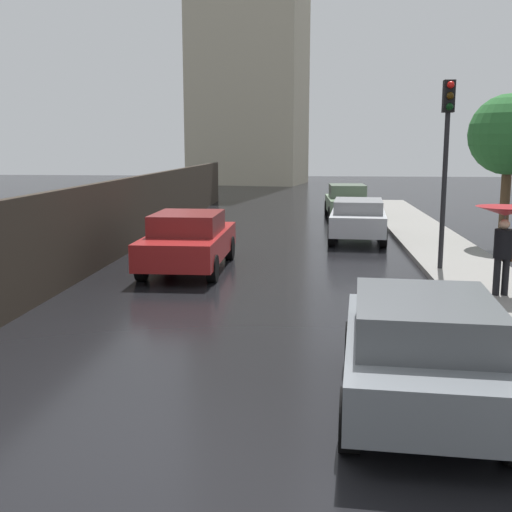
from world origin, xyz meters
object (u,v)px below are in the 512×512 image
at_px(car_red_behind_camera, 189,240).
at_px(traffic_light, 447,140).
at_px(street_tree_near, 509,136).
at_px(car_silver_mid_road, 358,218).
at_px(car_grey_near_kerb, 422,349).
at_px(car_green_far_ahead, 347,201).
at_px(pedestrian_with_umbrella_near, 505,224).

relative_size(car_red_behind_camera, traffic_light, 1.00).
xyz_separation_m(car_red_behind_camera, street_tree_near, (8.96, 4.11, 2.68)).
distance_m(car_silver_mid_road, car_red_behind_camera, 7.14).
bearing_deg(car_silver_mid_road, street_tree_near, -12.80).
xyz_separation_m(car_grey_near_kerb, traffic_light, (1.84, 8.40, 2.51)).
bearing_deg(car_silver_mid_road, car_grey_near_kerb, -86.60).
relative_size(car_silver_mid_road, car_green_far_ahead, 1.01).
height_order(car_green_far_ahead, traffic_light, traffic_light).
relative_size(car_silver_mid_road, car_red_behind_camera, 0.94).
xyz_separation_m(car_silver_mid_road, pedestrian_with_umbrella_near, (2.34, -8.19, 0.84)).
bearing_deg(car_red_behind_camera, car_silver_mid_road, -130.60).
bearing_deg(car_silver_mid_road, pedestrian_with_umbrella_near, -69.97).
height_order(car_grey_near_kerb, car_silver_mid_road, car_grey_near_kerb).
height_order(car_red_behind_camera, pedestrian_with_umbrella_near, pedestrian_with_umbrella_near).
xyz_separation_m(car_silver_mid_road, traffic_light, (1.68, -5.39, 2.51)).
distance_m(car_grey_near_kerb, street_tree_near, 13.53).
bearing_deg(car_red_behind_camera, street_tree_near, -155.39).
relative_size(traffic_light, street_tree_near, 0.97).
distance_m(pedestrian_with_umbrella_near, street_tree_near, 7.39).
relative_size(car_green_far_ahead, car_red_behind_camera, 0.92).
bearing_deg(street_tree_near, car_grey_near_kerb, -109.77).
xyz_separation_m(car_grey_near_kerb, car_red_behind_camera, (-4.48, 8.37, 0.00)).
bearing_deg(street_tree_near, traffic_light, -122.93).
bearing_deg(traffic_light, car_grey_near_kerb, -102.37).
relative_size(car_green_far_ahead, pedestrian_with_umbrella_near, 2.32).
xyz_separation_m(pedestrian_with_umbrella_near, street_tree_near, (1.98, 6.88, 1.85)).
bearing_deg(car_green_far_ahead, traffic_light, -83.77).
relative_size(car_green_far_ahead, street_tree_near, 0.90).
xyz_separation_m(car_green_far_ahead, pedestrian_with_umbrella_near, (2.38, -14.57, 0.83)).
bearing_deg(pedestrian_with_umbrella_near, car_silver_mid_road, 97.92).
xyz_separation_m(car_grey_near_kerb, car_green_far_ahead, (0.12, 20.17, 0.00)).
height_order(car_silver_mid_road, car_green_far_ahead, car_green_far_ahead).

